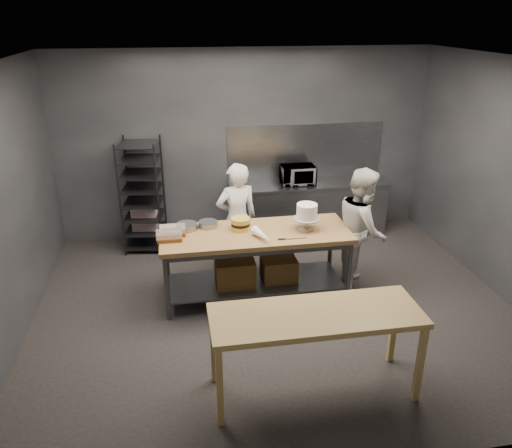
{
  "coord_description": "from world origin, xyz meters",
  "views": [
    {
      "loc": [
        -1.17,
        -5.33,
        3.5
      ],
      "look_at": [
        -0.2,
        0.3,
        1.05
      ],
      "focal_mm": 35.0,
      "sensor_mm": 36.0,
      "label": 1
    }
  ],
  "objects": [
    {
      "name": "ground",
      "position": [
        0.0,
        0.0,
        0.0
      ],
      "size": [
        6.0,
        6.0,
        0.0
      ],
      "primitive_type": "plane",
      "color": "black",
      "rests_on": "ground"
    },
    {
      "name": "splashback_panel",
      "position": [
        1.0,
        2.48,
        1.35
      ],
      "size": [
        2.6,
        0.02,
        0.9
      ],
      "primitive_type": "cube",
      "color": "slate",
      "rests_on": "back_counter"
    },
    {
      "name": "cake_pans",
      "position": [
        -0.93,
        0.6,
        0.96
      ],
      "size": [
        0.53,
        0.29,
        0.07
      ],
      "color": "gray",
      "rests_on": "work_table"
    },
    {
      "name": "pastry_clamshells",
      "position": [
        -1.25,
        0.36,
        0.98
      ],
      "size": [
        0.36,
        0.36,
        0.11
      ],
      "color": "brown",
      "rests_on": "work_table"
    },
    {
      "name": "work_table",
      "position": [
        -0.21,
        0.35,
        0.57
      ],
      "size": [
        2.4,
        0.9,
        0.92
      ],
      "color": "olive",
      "rests_on": "ground"
    },
    {
      "name": "near_counter",
      "position": [
        0.05,
        -1.53,
        0.81
      ],
      "size": [
        2.0,
        0.7,
        0.9
      ],
      "color": "olive",
      "rests_on": "ground"
    },
    {
      "name": "chef_behind",
      "position": [
        -0.35,
        1.06,
        0.81
      ],
      "size": [
        0.66,
        0.5,
        1.63
      ],
      "primitive_type": "imported",
      "rotation": [
        0.0,
        0.0,
        3.34
      ],
      "color": "white",
      "rests_on": "ground"
    },
    {
      "name": "frosted_cake_stand",
      "position": [
        0.45,
        0.32,
        1.14
      ],
      "size": [
        0.34,
        0.34,
        0.34
      ],
      "color": "#B4A890",
      "rests_on": "work_table"
    },
    {
      "name": "offset_spatula",
      "position": [
        0.16,
        0.06,
        0.93
      ],
      "size": [
        0.36,
        0.02,
        0.02
      ],
      "color": "slate",
      "rests_on": "work_table"
    },
    {
      "name": "microwave",
      "position": [
        0.8,
        2.18,
        1.05
      ],
      "size": [
        0.54,
        0.37,
        0.3
      ],
      "primitive_type": "imported",
      "color": "black",
      "rests_on": "back_counter"
    },
    {
      "name": "back_wall",
      "position": [
        0.0,
        2.5,
        1.5
      ],
      "size": [
        6.0,
        0.04,
        3.0
      ],
      "primitive_type": "cube",
      "color": "#4C4F54",
      "rests_on": "ground"
    },
    {
      "name": "back_counter",
      "position": [
        1.0,
        2.18,
        0.45
      ],
      "size": [
        2.6,
        0.6,
        0.9
      ],
      "color": "slate",
      "rests_on": "ground"
    },
    {
      "name": "layer_cake",
      "position": [
        -0.38,
        0.45,
        1.0
      ],
      "size": [
        0.24,
        0.24,
        0.16
      ],
      "color": "gold",
      "rests_on": "work_table"
    },
    {
      "name": "chef_right",
      "position": [
        1.23,
        0.39,
        0.83
      ],
      "size": [
        0.82,
        0.94,
        1.67
      ],
      "primitive_type": "imported",
      "rotation": [
        0.0,
        0.0,
        1.31
      ],
      "color": "silver",
      "rests_on": "ground"
    },
    {
      "name": "speed_rack",
      "position": [
        -1.67,
        2.1,
        0.86
      ],
      "size": [
        0.68,
        0.73,
        1.75
      ],
      "color": "black",
      "rests_on": "ground"
    },
    {
      "name": "piping_bag",
      "position": [
        -0.16,
        0.1,
        0.98
      ],
      "size": [
        0.24,
        0.4,
        0.12
      ],
      "primitive_type": "cone",
      "rotation": [
        1.57,
        0.0,
        0.34
      ],
      "color": "white",
      "rests_on": "work_table"
    }
  ]
}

